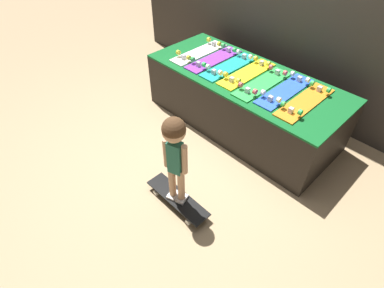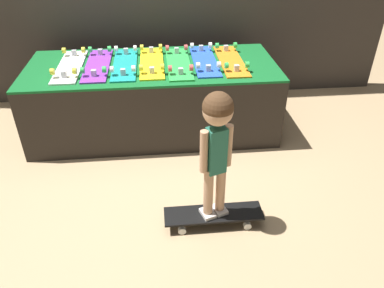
% 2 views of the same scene
% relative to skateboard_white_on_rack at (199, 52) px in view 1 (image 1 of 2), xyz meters
% --- Properties ---
extents(ground_plane, '(16.00, 16.00, 0.00)m').
position_rel_skateboard_white_on_rack_xyz_m(ground_plane, '(0.70, -0.67, -0.66)').
color(ground_plane, tan).
extents(display_rack, '(2.20, 0.93, 0.65)m').
position_rel_skateboard_white_on_rack_xyz_m(display_rack, '(0.70, -0.01, -0.34)').
color(display_rack, black).
rests_on(display_rack, ground_plane).
extents(skateboard_white_on_rack, '(0.20, 0.77, 0.09)m').
position_rel_skateboard_white_on_rack_xyz_m(skateboard_white_on_rack, '(0.00, 0.00, 0.00)').
color(skateboard_white_on_rack, white).
rests_on(skateboard_white_on_rack, display_rack).
extents(skateboard_purple_on_rack, '(0.20, 0.77, 0.09)m').
position_rel_skateboard_white_on_rack_xyz_m(skateboard_purple_on_rack, '(0.23, 0.00, 0.00)').
color(skateboard_purple_on_rack, purple).
rests_on(skateboard_purple_on_rack, display_rack).
extents(skateboard_teal_on_rack, '(0.20, 0.77, 0.09)m').
position_rel_skateboard_white_on_rack_xyz_m(skateboard_teal_on_rack, '(0.47, 0.00, 0.00)').
color(skateboard_teal_on_rack, teal).
rests_on(skateboard_teal_on_rack, display_rack).
extents(skateboard_yellow_on_rack, '(0.20, 0.77, 0.09)m').
position_rel_skateboard_white_on_rack_xyz_m(skateboard_yellow_on_rack, '(0.70, 0.02, 0.00)').
color(skateboard_yellow_on_rack, yellow).
rests_on(skateboard_yellow_on_rack, display_rack).
extents(skateboard_green_on_rack, '(0.20, 0.77, 0.09)m').
position_rel_skateboard_white_on_rack_xyz_m(skateboard_green_on_rack, '(0.94, -0.03, 0.00)').
color(skateboard_green_on_rack, green).
rests_on(skateboard_green_on_rack, display_rack).
extents(skateboard_blue_on_rack, '(0.20, 0.77, 0.09)m').
position_rel_skateboard_white_on_rack_xyz_m(skateboard_blue_on_rack, '(1.17, 0.02, 0.00)').
color(skateboard_blue_on_rack, blue).
rests_on(skateboard_blue_on_rack, display_rack).
extents(skateboard_orange_on_rack, '(0.20, 0.77, 0.09)m').
position_rel_skateboard_white_on_rack_xyz_m(skateboard_orange_on_rack, '(1.41, -0.01, 0.00)').
color(skateboard_orange_on_rack, orange).
rests_on(skateboard_orange_on_rack, display_rack).
extents(skateboard_on_floor, '(0.67, 0.18, 0.09)m').
position_rel_skateboard_white_on_rack_xyz_m(skateboard_on_floor, '(1.07, -1.33, -0.59)').
color(skateboard_on_floor, black).
rests_on(skateboard_on_floor, ground_plane).
extents(child, '(0.21, 0.18, 0.89)m').
position_rel_skateboard_white_on_rack_xyz_m(child, '(1.07, -1.33, 0.05)').
color(child, silver).
rests_on(child, skateboard_on_floor).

